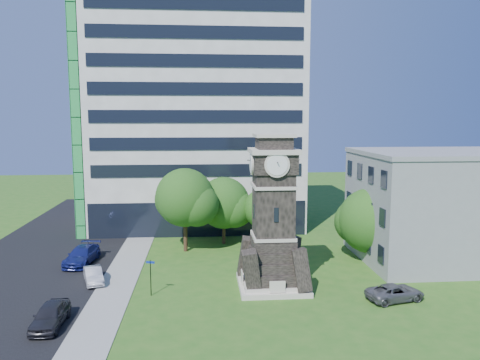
{
  "coord_description": "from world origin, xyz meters",
  "views": [
    {
      "loc": [
        -2.53,
        -33.66,
        13.44
      ],
      "look_at": [
        0.85,
        7.6,
        7.93
      ],
      "focal_mm": 35.0,
      "sensor_mm": 36.0,
      "label": 1
    }
  ],
  "objects": [
    {
      "name": "sidewalk",
      "position": [
        -9.5,
        5.0,
        0.03
      ],
      "size": [
        3.0,
        70.0,
        0.06
      ],
      "primitive_type": "cube",
      "color": "gray",
      "rests_on": "ground"
    },
    {
      "name": "park_bench",
      "position": [
        3.02,
        0.86,
        0.55
      ],
      "size": [
        2.01,
        0.54,
        1.04
      ],
      "rotation": [
        0.0,
        0.0,
        0.14
      ],
      "color": "black",
      "rests_on": "ground"
    },
    {
      "name": "car_east_lot",
      "position": [
        11.65,
        -1.5,
        0.61
      ],
      "size": [
        4.73,
        2.99,
        1.22
      ],
      "primitive_type": "imported",
      "rotation": [
        0.0,
        0.0,
        1.81
      ],
      "color": "#56575C",
      "rests_on": "ground"
    },
    {
      "name": "car_street_north",
      "position": [
        -13.73,
        9.44,
        0.78
      ],
      "size": [
        2.8,
        5.6,
        1.56
      ],
      "primitive_type": "imported",
      "rotation": [
        0.0,
        0.0,
        -0.12
      ],
      "color": "navy",
      "rests_on": "ground"
    },
    {
      "name": "tree_east",
      "position": [
        13.31,
        8.16,
        3.72
      ],
      "size": [
        6.74,
        6.13,
        6.94
      ],
      "rotation": [
        0.0,
        0.0,
        -0.09
      ],
      "color": "#332114",
      "rests_on": "ground"
    },
    {
      "name": "tree_nc",
      "position": [
        -0.18,
        15.37,
        4.27
      ],
      "size": [
        6.08,
        5.53,
        7.21
      ],
      "rotation": [
        0.0,
        0.0,
        0.43
      ],
      "color": "#332114",
      "rests_on": "ground"
    },
    {
      "name": "ground",
      "position": [
        0.0,
        0.0,
        0.0
      ],
      "size": [
        160.0,
        160.0,
        0.0
      ],
      "primitive_type": "plane",
      "color": "#2B601B",
      "rests_on": "ground"
    },
    {
      "name": "car_street_south",
      "position": [
        -12.44,
        -3.92,
        0.75
      ],
      "size": [
        1.79,
        4.42,
        1.51
      ],
      "primitive_type": "imported",
      "rotation": [
        0.0,
        0.0,
        0.0
      ],
      "color": "#222228",
      "rests_on": "ground"
    },
    {
      "name": "clock_tower",
      "position": [
        3.0,
        2.0,
        5.28
      ],
      "size": [
        5.4,
        5.4,
        12.22
      ],
      "color": "beige",
      "rests_on": "ground"
    },
    {
      "name": "office_low",
      "position": [
        19.97,
        8.0,
        5.21
      ],
      "size": [
        15.2,
        12.2,
        10.4
      ],
      "color": "gray",
      "rests_on": "ground"
    },
    {
      "name": "street",
      "position": [
        -18.0,
        5.0,
        0.01
      ],
      "size": [
        14.0,
        80.0,
        0.02
      ],
      "primitive_type": "cube",
      "color": "black",
      "rests_on": "ground"
    },
    {
      "name": "car_street_mid",
      "position": [
        -11.52,
        4.21,
        0.62
      ],
      "size": [
        2.45,
        3.98,
        1.24
      ],
      "primitive_type": "imported",
      "rotation": [
        0.0,
        0.0,
        0.33
      ],
      "color": "#ACAEB4",
      "rests_on": "ground"
    },
    {
      "name": "tree_ne",
      "position": [
        3.95,
        13.32,
        4.01
      ],
      "size": [
        4.74,
        4.31,
        6.33
      ],
      "rotation": [
        0.0,
        0.0,
        0.16
      ],
      "color": "#332114",
      "rests_on": "ground"
    },
    {
      "name": "tree_nw",
      "position": [
        -4.19,
        12.78,
        5.3
      ],
      "size": [
        6.47,
        5.88,
        8.47
      ],
      "rotation": [
        0.0,
        0.0,
        0.24
      ],
      "color": "#332114",
      "rests_on": "ground"
    },
    {
      "name": "office_tall",
      "position": [
        -3.2,
        25.84,
        14.22
      ],
      "size": [
        26.2,
        15.11,
        28.6
      ],
      "color": "white",
      "rests_on": "ground"
    },
    {
      "name": "street_sign",
      "position": [
        -6.5,
        0.92,
        1.74
      ],
      "size": [
        0.67,
        0.07,
        2.79
      ],
      "rotation": [
        0.0,
        0.0,
        -0.26
      ],
      "color": "black",
      "rests_on": "ground"
    }
  ]
}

